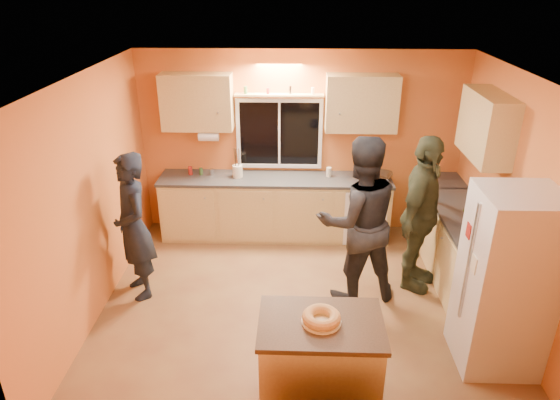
{
  "coord_description": "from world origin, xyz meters",
  "views": [
    {
      "loc": [
        -0.08,
        -4.74,
        3.51
      ],
      "look_at": [
        -0.24,
        0.4,
        1.15
      ],
      "focal_mm": 32.0,
      "sensor_mm": 36.0,
      "label": 1
    }
  ],
  "objects_px": {
    "person_left": "(133,227)",
    "person_right": "(421,215)",
    "island": "(319,368)",
    "person_center": "(358,221)",
    "refrigerator": "(506,282)"
  },
  "relations": [
    {
      "from": "person_center",
      "to": "person_right",
      "type": "bearing_deg",
      "value": -175.22
    },
    {
      "from": "refrigerator",
      "to": "person_center",
      "type": "bearing_deg",
      "value": 140.36
    },
    {
      "from": "island",
      "to": "person_left",
      "type": "height_order",
      "value": "person_left"
    },
    {
      "from": "person_left",
      "to": "person_right",
      "type": "bearing_deg",
      "value": 62.2
    },
    {
      "from": "person_center",
      "to": "island",
      "type": "bearing_deg",
      "value": 60.94
    },
    {
      "from": "refrigerator",
      "to": "person_right",
      "type": "bearing_deg",
      "value": 111.4
    },
    {
      "from": "refrigerator",
      "to": "island",
      "type": "distance_m",
      "value": 1.93
    },
    {
      "from": "island",
      "to": "person_left",
      "type": "xyz_separation_m",
      "value": [
        -2.05,
        1.74,
        0.38
      ]
    },
    {
      "from": "person_right",
      "to": "person_center",
      "type": "bearing_deg",
      "value": 136.09
    },
    {
      "from": "person_center",
      "to": "person_right",
      "type": "xyz_separation_m",
      "value": [
        0.75,
        0.25,
        -0.04
      ]
    },
    {
      "from": "person_left",
      "to": "person_right",
      "type": "height_order",
      "value": "person_right"
    },
    {
      "from": "person_left",
      "to": "person_center",
      "type": "relative_size",
      "value": 0.89
    },
    {
      "from": "island",
      "to": "person_right",
      "type": "distance_m",
      "value": 2.41
    },
    {
      "from": "person_left",
      "to": "island",
      "type": "bearing_deg",
      "value": 17.15
    },
    {
      "from": "person_center",
      "to": "refrigerator",
      "type": "bearing_deg",
      "value": 126.86
    }
  ]
}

